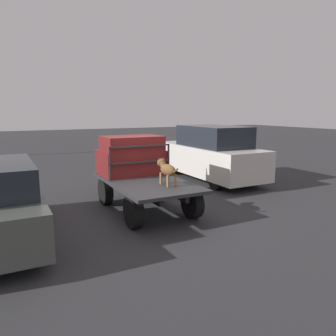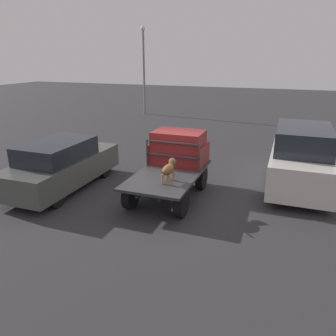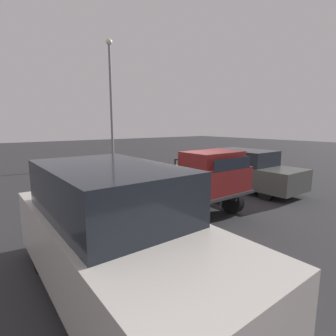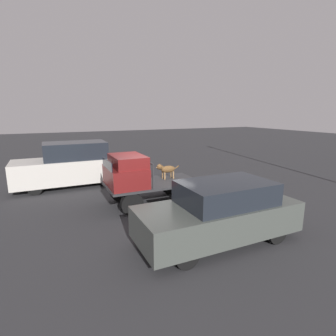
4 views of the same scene
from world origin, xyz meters
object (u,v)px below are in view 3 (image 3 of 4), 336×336
object	(u,v)px
flatbed_truck	(189,191)
parked_sedan	(246,170)
dog	(169,169)
light_pole_near	(111,92)
parked_pickup_far	(114,235)

from	to	relation	value
flatbed_truck	parked_sedan	world-z (taller)	parked_sedan
flatbed_truck	parked_sedan	distance (m)	3.71
dog	flatbed_truck	bearing A→B (deg)	37.93
parked_sedan	light_pole_near	xyz separation A→B (m)	(-9.02, -1.80, 3.92)
flatbed_truck	light_pole_near	size ratio (longest dim) A/B	0.45
parked_sedan	parked_pickup_far	size ratio (longest dim) A/B	0.88
parked_sedan	flatbed_truck	bearing A→B (deg)	-90.19
parked_sedan	light_pole_near	size ratio (longest dim) A/B	0.57
dog	parked_sedan	world-z (taller)	parked_sedan
flatbed_truck	dog	xyz separation A→B (m)	(-0.70, -0.27, 0.65)
dog	parked_pickup_far	world-z (taller)	parked_pickup_far
parked_sedan	light_pole_near	world-z (taller)	light_pole_near
dog	light_pole_near	distance (m)	9.73
parked_sedan	parked_pickup_far	world-z (taller)	parked_pickup_far
flatbed_truck	parked_sedan	bearing A→B (deg)	97.73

